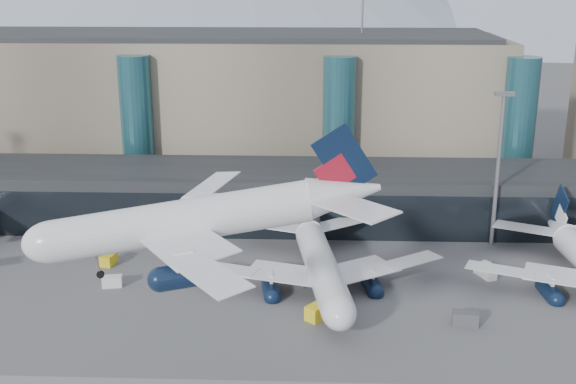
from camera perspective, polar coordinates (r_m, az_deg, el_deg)
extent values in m
cube|color=black|center=(129.60, 1.93, -0.29)|extent=(170.00, 18.00, 10.00)
cube|color=black|center=(121.48, 1.90, -2.01)|extent=(170.00, 0.40, 8.00)
cylinder|color=slate|center=(119.44, 1.89, -2.26)|extent=(2.80, 14.00, 2.80)
cube|color=slate|center=(120.48, 1.88, -3.60)|extent=(1.20, 1.20, 2.40)
cube|color=gray|center=(160.26, -7.00, 6.71)|extent=(130.00, 30.00, 30.00)
cube|color=black|center=(158.15, -7.21, 12.24)|extent=(123.50, 28.00, 1.00)
cylinder|color=#235763|center=(147.07, -11.82, 5.11)|extent=(6.40, 6.40, 28.00)
cylinder|color=#235763|center=(142.83, 4.02, 5.08)|extent=(6.40, 6.40, 28.00)
cylinder|color=#235763|center=(148.15, 17.72, 4.74)|extent=(6.40, 6.40, 28.00)
cylinder|color=slate|center=(121.53, 16.23, 1.49)|extent=(0.70, 0.70, 25.00)
cube|color=slate|center=(118.83, 16.75, 7.44)|extent=(3.00, 1.20, 0.60)
cylinder|color=silver|center=(64.77, -6.80, -1.03)|extent=(23.46, 6.95, 3.84)
ellipsoid|color=silver|center=(66.09, -16.88, -1.30)|extent=(5.84, 4.53, 3.84)
cone|color=silver|center=(66.03, 6.21, -0.48)|extent=(7.07, 4.70, 3.84)
cube|color=silver|center=(57.19, -5.25, -4.19)|extent=(13.69, 16.95, 0.19)
cylinder|color=black|center=(59.78, -6.49, -5.28)|extent=(4.87, 2.72, 2.11)
cube|color=silver|center=(61.68, 7.07, -1.62)|extent=(7.71, 8.91, 0.15)
cube|color=silver|center=(72.83, -5.38, 0.58)|extent=(10.26, 17.46, 0.19)
cylinder|color=black|center=(71.55, -6.39, -1.41)|extent=(4.87, 2.72, 2.11)
cube|color=silver|center=(70.30, 5.46, 0.82)|extent=(6.07, 9.21, 0.15)
cube|color=black|center=(65.23, 6.58, 2.10)|extent=(5.71, 1.01, 6.75)
cube|color=maroon|center=(65.34, 5.69, 1.11)|extent=(3.83, 0.79, 3.69)
cylinder|color=slate|center=(66.30, -13.75, -3.27)|extent=(0.16, 0.16, 3.07)
cylinder|color=black|center=(66.78, -13.67, -4.35)|extent=(0.71, 0.33, 0.68)
cylinder|color=black|center=(63.92, -5.82, -4.92)|extent=(0.91, 0.46, 0.88)
cylinder|color=black|center=(68.21, -5.82, -3.46)|extent=(0.91, 0.46, 0.88)
cylinder|color=silver|center=(104.22, 2.54, -4.83)|extent=(8.23, 27.18, 4.44)
ellipsoid|color=silver|center=(92.11, 3.78, -7.97)|extent=(5.29, 6.79, 4.44)
cone|color=silver|center=(120.13, 1.34, -1.64)|extent=(5.49, 8.22, 4.44)
cube|color=silver|center=(107.99, 7.44, -4.57)|extent=(19.59, 15.94, 0.22)
cylinder|color=black|center=(106.99, 6.37, -6.06)|extent=(3.19, 5.66, 2.44)
cube|color=silver|center=(120.83, 3.86, -1.45)|extent=(10.30, 8.98, 0.18)
cube|color=silver|center=(105.36, -2.79, -5.02)|extent=(20.22, 11.77, 0.22)
cylinder|color=black|center=(104.98, -1.47, -6.43)|extent=(3.19, 5.66, 2.44)
cube|color=silver|center=(119.52, -1.21, -1.63)|extent=(10.67, 6.98, 0.18)
cube|color=slate|center=(119.38, 1.33, 0.03)|extent=(1.21, 6.61, 7.82)
cube|color=silver|center=(118.70, 1.39, -0.75)|extent=(0.94, 4.44, 4.28)
cylinder|color=slate|center=(96.93, 3.34, -8.50)|extent=(0.18, 0.18, 3.56)
cylinder|color=black|center=(97.62, 3.33, -9.32)|extent=(0.39, 0.82, 0.79)
cylinder|color=black|center=(107.41, 3.84, -6.74)|extent=(0.54, 1.06, 1.01)
cylinder|color=black|center=(106.68, 0.99, -6.87)|extent=(0.54, 1.06, 1.01)
cone|color=silver|center=(126.36, 20.24, -1.81)|extent=(4.83, 7.81, 4.39)
cube|color=silver|center=(110.14, 18.35, -4.94)|extent=(19.96, 12.94, 0.22)
cylinder|color=black|center=(110.45, 19.61, -6.26)|extent=(2.72, 5.43, 2.41)
cube|color=silver|center=(124.46, 17.97, -1.76)|extent=(10.52, 7.53, 0.18)
cube|color=black|center=(125.65, 20.34, -0.24)|extent=(0.65, 6.56, 7.73)
cube|color=silver|center=(125.03, 20.46, -0.98)|extent=(0.57, 4.40, 4.22)
cylinder|color=black|center=(113.31, 21.58, -6.67)|extent=(0.45, 1.02, 1.00)
cube|color=silver|center=(108.21, -13.73, -6.88)|extent=(3.02, 2.03, 1.57)
cube|color=gold|center=(115.94, -13.99, -5.19)|extent=(2.34, 3.24, 1.70)
cube|color=#47464B|center=(97.24, 13.84, -9.68)|extent=(3.52, 2.19, 1.84)
cube|color=silver|center=(113.69, 15.13, -5.80)|extent=(2.90, 2.77, 1.49)
cube|color=silver|center=(111.94, 15.48, -6.18)|extent=(2.54, 3.11, 1.58)
cube|color=gold|center=(96.26, 2.39, -9.39)|extent=(3.71, 3.97, 1.98)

